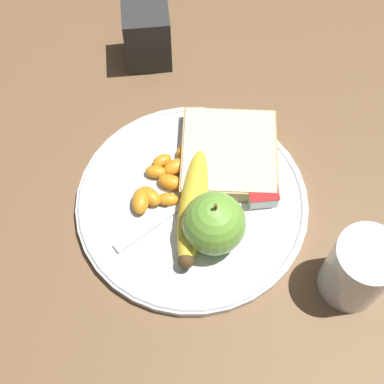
{
  "coord_description": "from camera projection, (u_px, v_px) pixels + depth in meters",
  "views": [
    {
      "loc": [
        0.3,
        -0.03,
        0.58
      ],
      "look_at": [
        0.0,
        0.0,
        0.03
      ],
      "focal_mm": 50.0,
      "sensor_mm": 36.0,
      "label": 1
    }
  ],
  "objects": [
    {
      "name": "orange_segment_3",
      "position": [
        150.0,
        196.0,
        0.63
      ],
      "size": [
        0.04,
        0.03,
        0.02
      ],
      "color": "orange",
      "rests_on": "plate"
    },
    {
      "name": "juice_glass",
      "position": [
        358.0,
        270.0,
        0.57
      ],
      "size": [
        0.07,
        0.07,
        0.09
      ],
      "color": "silver",
      "rests_on": "ground_plane"
    },
    {
      "name": "ground_plane",
      "position": [
        192.0,
        205.0,
        0.65
      ],
      "size": [
        3.0,
        3.0,
        0.0
      ],
      "primitive_type": "plane",
      "color": "brown"
    },
    {
      "name": "jam_packet",
      "position": [
        262.0,
        192.0,
        0.63
      ],
      "size": [
        0.04,
        0.04,
        0.02
      ],
      "color": "white",
      "rests_on": "plate"
    },
    {
      "name": "apple",
      "position": [
        214.0,
        223.0,
        0.59
      ],
      "size": [
        0.07,
        0.07,
        0.08
      ],
      "color": "#72B23D",
      "rests_on": "plate"
    },
    {
      "name": "orange_segment_1",
      "position": [
        175.0,
        167.0,
        0.65
      ],
      "size": [
        0.03,
        0.04,
        0.02
      ],
      "color": "orange",
      "rests_on": "plate"
    },
    {
      "name": "plate",
      "position": [
        192.0,
        202.0,
        0.64
      ],
      "size": [
        0.28,
        0.28,
        0.01
      ],
      "color": "silver",
      "rests_on": "ground_plane"
    },
    {
      "name": "fork",
      "position": [
        185.0,
        202.0,
        0.64
      ],
      "size": [
        0.11,
        0.15,
        0.0
      ],
      "rotation": [
        0.0,
        0.0,
        14.7
      ],
      "color": "silver",
      "rests_on": "plate"
    },
    {
      "name": "orange_segment_2",
      "position": [
        141.0,
        200.0,
        0.63
      ],
      "size": [
        0.04,
        0.02,
        0.02
      ],
      "color": "orange",
      "rests_on": "plate"
    },
    {
      "name": "condiment_caddy",
      "position": [
        147.0,
        35.0,
        0.73
      ],
      "size": [
        0.06,
        0.06,
        0.09
      ],
      "color": "#2D2D2D",
      "rests_on": "ground_plane"
    },
    {
      "name": "orange_segment_0",
      "position": [
        156.0,
        172.0,
        0.65
      ],
      "size": [
        0.02,
        0.03,
        0.01
      ],
      "color": "orange",
      "rests_on": "plate"
    },
    {
      "name": "orange_segment_5",
      "position": [
        162.0,
        161.0,
        0.66
      ],
      "size": [
        0.02,
        0.03,
        0.01
      ],
      "color": "orange",
      "rests_on": "plate"
    },
    {
      "name": "orange_segment_4",
      "position": [
        168.0,
        199.0,
        0.63
      ],
      "size": [
        0.02,
        0.03,
        0.01
      ],
      "color": "orange",
      "rests_on": "plate"
    },
    {
      "name": "orange_segment_6",
      "position": [
        184.0,
        150.0,
        0.67
      ],
      "size": [
        0.03,
        0.03,
        0.02
      ],
      "color": "orange",
      "rests_on": "plate"
    },
    {
      "name": "bread_slice",
      "position": [
        229.0,
        153.0,
        0.66
      ],
      "size": [
        0.14,
        0.13,
        0.02
      ],
      "color": "tan",
      "rests_on": "plate"
    },
    {
      "name": "orange_segment_7",
      "position": [
        171.0,
        182.0,
        0.64
      ],
      "size": [
        0.03,
        0.04,
        0.02
      ],
      "color": "orange",
      "rests_on": "plate"
    },
    {
      "name": "banana",
      "position": [
        194.0,
        206.0,
        0.62
      ],
      "size": [
        0.16,
        0.07,
        0.03
      ],
      "color": "yellow",
      "rests_on": "plate"
    }
  ]
}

